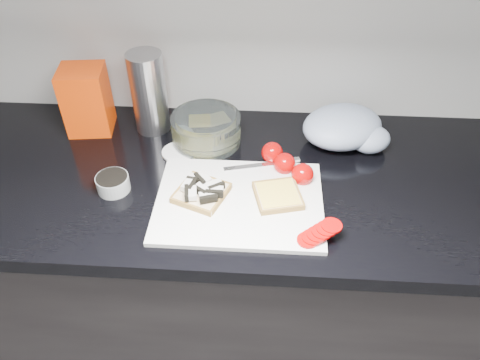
% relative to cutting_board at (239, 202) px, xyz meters
% --- Properties ---
extents(base_cabinet, '(3.50, 0.60, 0.86)m').
position_rel_cutting_board_xyz_m(base_cabinet, '(-0.03, 0.11, -0.48)').
color(base_cabinet, black).
rests_on(base_cabinet, ground).
extents(countertop, '(3.50, 0.64, 0.04)m').
position_rel_cutting_board_xyz_m(countertop, '(-0.03, 0.11, -0.03)').
color(countertop, black).
rests_on(countertop, base_cabinet).
extents(cutting_board, '(0.40, 0.30, 0.01)m').
position_rel_cutting_board_xyz_m(cutting_board, '(0.00, 0.00, 0.00)').
color(cutting_board, white).
rests_on(cutting_board, countertop).
extents(bread_left, '(0.15, 0.15, 0.04)m').
position_rel_cutting_board_xyz_m(bread_left, '(-0.09, 0.01, 0.02)').
color(bread_left, beige).
rests_on(bread_left, cutting_board).
extents(bread_right, '(0.14, 0.14, 0.02)m').
position_rel_cutting_board_xyz_m(bread_right, '(0.09, 0.01, 0.01)').
color(bread_right, beige).
rests_on(bread_right, cutting_board).
extents(tomato_slices, '(0.11, 0.09, 0.02)m').
position_rel_cutting_board_xyz_m(tomato_slices, '(0.18, -0.11, 0.02)').
color(tomato_slices, '#AE0404').
rests_on(tomato_slices, cutting_board).
extents(knife, '(0.20, 0.06, 0.01)m').
position_rel_cutting_board_xyz_m(knife, '(0.08, 0.14, 0.01)').
color(knife, silver).
rests_on(knife, cutting_board).
extents(seed_tub, '(0.08, 0.08, 0.04)m').
position_rel_cutting_board_xyz_m(seed_tub, '(-0.32, 0.03, 0.02)').
color(seed_tub, '#9A9F9F').
rests_on(seed_tub, countertop).
extents(tub_lid, '(0.11, 0.11, 0.01)m').
position_rel_cutting_board_xyz_m(tub_lid, '(-0.18, 0.19, -0.00)').
color(tub_lid, silver).
rests_on(tub_lid, countertop).
extents(glass_bowl, '(0.19, 0.19, 0.08)m').
position_rel_cutting_board_xyz_m(glass_bowl, '(-0.11, 0.25, 0.03)').
color(glass_bowl, silver).
rests_on(glass_bowl, countertop).
extents(bread_bag, '(0.13, 0.12, 0.19)m').
position_rel_cutting_board_xyz_m(bread_bag, '(-0.45, 0.29, 0.09)').
color(bread_bag, '#F83F04').
rests_on(bread_bag, countertop).
extents(steel_canister, '(0.10, 0.10, 0.23)m').
position_rel_cutting_board_xyz_m(steel_canister, '(-0.27, 0.30, 0.11)').
color(steel_canister, '#A8A8AD').
rests_on(steel_canister, countertop).
extents(grocery_bag, '(0.28, 0.26, 0.10)m').
position_rel_cutting_board_xyz_m(grocery_bag, '(0.28, 0.27, 0.04)').
color(grocery_bag, '#A8B2CF').
rests_on(grocery_bag, countertop).
extents(whole_tomatoes, '(0.13, 0.14, 0.06)m').
position_rel_cutting_board_xyz_m(whole_tomatoes, '(0.11, 0.13, 0.02)').
color(whole_tomatoes, '#AE0404').
rests_on(whole_tomatoes, countertop).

